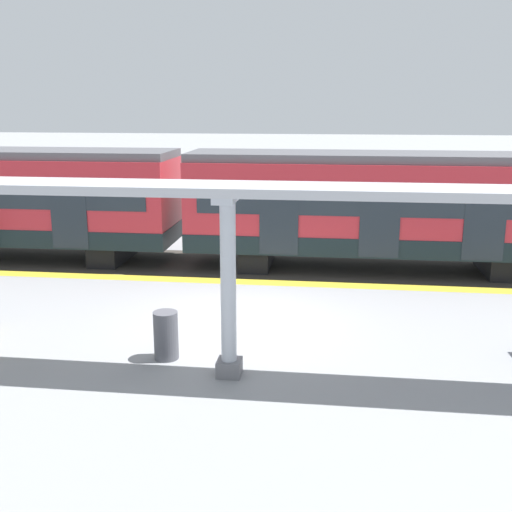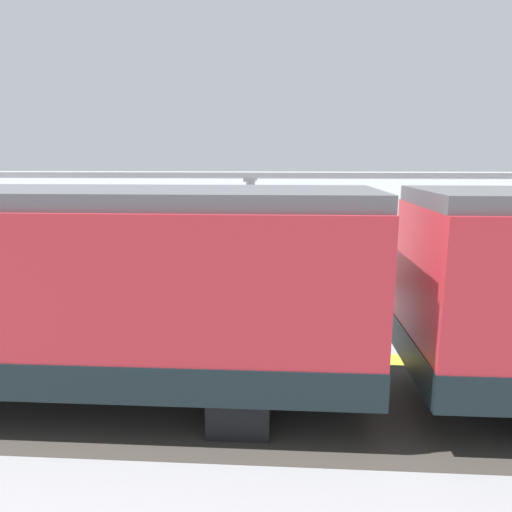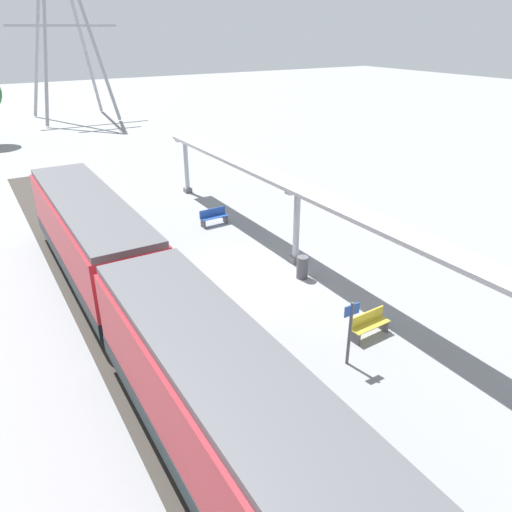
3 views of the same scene
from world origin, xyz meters
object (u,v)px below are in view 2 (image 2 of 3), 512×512
object	(u,v)px
train_far_carriage	(22,292)
bench_mid_platform	(59,273)
bench_near_end	(447,279)
trash_bin	(292,271)
platform_info_sign	(503,262)
canopy_pillar_second	(251,229)

from	to	relation	value
train_far_carriage	bench_mid_platform	distance (m)	7.54
bench_near_end	bench_mid_platform	bearing A→B (deg)	89.55
bench_mid_platform	trash_bin	xyz separation A→B (m)	(0.46, -7.30, 0.03)
bench_near_end	train_far_carriage	bearing A→B (deg)	126.84
train_far_carriage	trash_bin	xyz separation A→B (m)	(7.30, -4.46, -1.35)
train_far_carriage	bench_near_end	size ratio (longest dim) A/B	7.36
trash_bin	platform_info_sign	distance (m)	5.84
trash_bin	platform_info_sign	xyz separation A→B (m)	(-2.16, -5.35, 0.85)
canopy_pillar_second	platform_info_sign	xyz separation A→B (m)	(-2.77, -6.71, -0.38)
trash_bin	canopy_pillar_second	bearing A→B (deg)	65.66
canopy_pillar_second	bench_mid_platform	bearing A→B (deg)	100.18
canopy_pillar_second	trash_bin	size ratio (longest dim) A/B	3.53
canopy_pillar_second	bench_mid_platform	world-z (taller)	canopy_pillar_second
bench_near_end	bench_mid_platform	distance (m)	11.86
bench_near_end	trash_bin	size ratio (longest dim) A/B	1.59
canopy_pillar_second	platform_info_sign	bearing A→B (deg)	-112.48
canopy_pillar_second	bench_near_end	world-z (taller)	canopy_pillar_second
canopy_pillar_second	trash_bin	xyz separation A→B (m)	(-0.61, -1.35, -1.23)
bench_near_end	platform_info_sign	distance (m)	2.01
train_far_carriage	canopy_pillar_second	bearing A→B (deg)	-21.45
train_far_carriage	bench_mid_platform	size ratio (longest dim) A/B	7.38
bench_mid_platform	canopy_pillar_second	bearing A→B (deg)	-79.82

